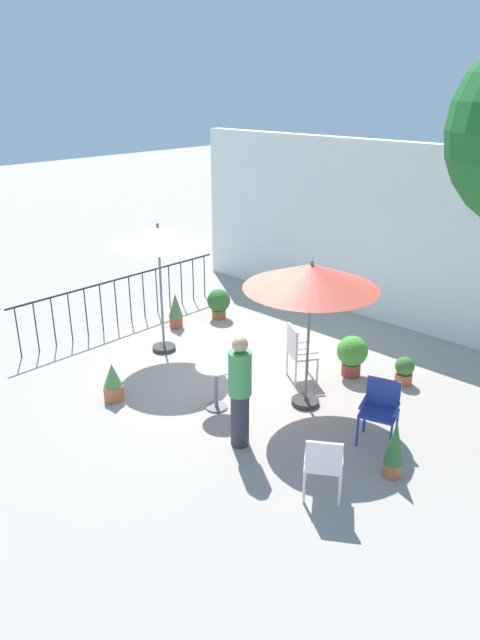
{
  "coord_description": "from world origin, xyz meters",
  "views": [
    {
      "loc": [
        6.28,
        -6.59,
        4.74
      ],
      "look_at": [
        0.0,
        -0.02,
        1.04
      ],
      "focal_mm": 32.71,
      "sensor_mm": 36.0,
      "label": 1
    }
  ],
  "objects": [
    {
      "name": "ground_plane",
      "position": [
        0.0,
        0.0,
        0.0
      ],
      "size": [
        60.0,
        60.0,
        0.0
      ],
      "primitive_type": "plane",
      "color": "#A49A91"
    },
    {
      "name": "patio_chair_1",
      "position": [
        2.8,
        -0.11,
        0.55
      ],
      "size": [
        0.61,
        0.57,
        0.92
      ],
      "color": "#293D94",
      "rests_on": "ground"
    },
    {
      "name": "potted_plant_3",
      "position": [
        2.22,
        1.67,
        0.25
      ],
      "size": [
        0.33,
        0.33,
        0.49
      ],
      "color": "#C0633E",
      "rests_on": "ground"
    },
    {
      "name": "potted_plant_0",
      "position": [
        -2.46,
        0.61,
        0.38
      ],
      "size": [
        0.29,
        0.29,
        0.74
      ],
      "color": "#AA4836",
      "rests_on": "ground"
    },
    {
      "name": "terrace_railing",
      "position": [
        -3.42,
        -0.0,
        0.68
      ],
      "size": [
        0.03,
        5.03,
        1.01
      ],
      "color": "black",
      "rests_on": "ground"
    },
    {
      "name": "patio_chair_2",
      "position": [
        2.98,
        -1.69,
        0.52
      ],
      "size": [
        0.62,
        0.62,
        0.88
      ],
      "color": "white",
      "rests_on": "ground"
    },
    {
      "name": "potted_plant_2",
      "position": [
        1.4,
        1.31,
        0.41
      ],
      "size": [
        0.53,
        0.56,
        0.73
      ],
      "color": "#954338",
      "rests_on": "ground"
    },
    {
      "name": "cafe_table_0",
      "position": [
        0.5,
        -1.09,
        0.51
      ],
      "size": [
        0.63,
        0.63,
        0.74
      ],
      "color": "silver",
      "rests_on": "ground"
    },
    {
      "name": "standing_person",
      "position": [
        1.45,
        -1.55,
        0.85
      ],
      "size": [
        0.45,
        0.45,
        1.66
      ],
      "color": "#33333D",
      "rests_on": "ground"
    },
    {
      "name": "patio_umbrella_1",
      "position": [
        1.44,
        -0.03,
        2.11
      ],
      "size": [
        2.02,
        2.02,
        2.38
      ],
      "color": "#2D2D2D",
      "rests_on": "ground"
    },
    {
      "name": "villa_facade",
      "position": [
        0.0,
        4.03,
        1.85
      ],
      "size": [
        9.51,
        0.3,
        3.71
      ],
      "primitive_type": "cube",
      "color": "white",
      "rests_on": "ground"
    },
    {
      "name": "potted_plant_4",
      "position": [
        3.38,
        -0.71,
        0.42
      ],
      "size": [
        0.24,
        0.24,
        0.84
      ],
      "color": "#BC643A",
      "rests_on": "ground"
    },
    {
      "name": "patio_umbrella_0",
      "position": [
        -1.77,
        -0.28,
        2.22
      ],
      "size": [
        1.86,
        1.86,
        2.46
      ],
      "color": "#2D2D2D",
      "rests_on": "ground"
    },
    {
      "name": "patio_chair_0",
      "position": [
        0.82,
        0.53,
        0.57
      ],
      "size": [
        0.64,
        0.62,
        0.98
      ],
      "color": "white",
      "rests_on": "ground"
    },
    {
      "name": "potted_plant_5",
      "position": [
        -2.18,
        1.59,
        0.36
      ],
      "size": [
        0.5,
        0.5,
        0.65
      ],
      "color": "#99542D",
      "rests_on": "ground"
    },
    {
      "name": "potted_plant_1",
      "position": [
        -0.87,
        -2.05,
        0.31
      ],
      "size": [
        0.32,
        0.32,
        0.64
      ],
      "color": "#BE643B",
      "rests_on": "ground"
    }
  ]
}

